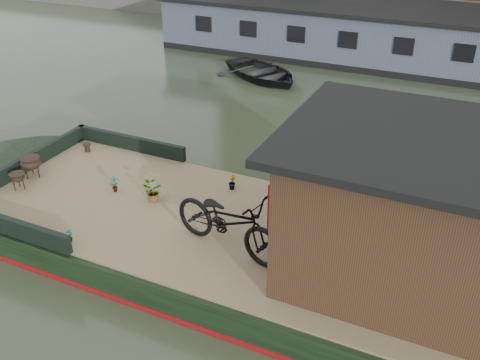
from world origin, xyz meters
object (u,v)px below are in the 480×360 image
at_px(brazier_front, 18,181).
at_px(dinghy, 262,69).
at_px(cabin, 411,208).
at_px(potted_plant_a, 114,184).
at_px(brazier_rear, 32,167).
at_px(bicycle, 228,221).

relative_size(brazier_front, dinghy, 0.10).
bearing_deg(cabin, potted_plant_a, 178.60).
distance_m(potted_plant_a, brazier_front, 2.00).
height_order(cabin, potted_plant_a, cabin).
relative_size(cabin, brazier_front, 10.98).
xyz_separation_m(potted_plant_a, dinghy, (-0.90, 9.82, -0.46)).
xyz_separation_m(cabin, potted_plant_a, (-5.80, 0.14, -1.06)).
xyz_separation_m(brazier_front, brazier_rear, (-0.13, 0.51, 0.05)).
relative_size(potted_plant_a, brazier_rear, 0.74).
bearing_deg(dinghy, brazier_rear, -155.04).
height_order(cabin, bicycle, cabin).
bearing_deg(brazier_front, cabin, 4.63).
bearing_deg(dinghy, brazier_front, -154.07).
relative_size(bicycle, brazier_rear, 4.73).
bearing_deg(brazier_rear, cabin, 0.77).
height_order(potted_plant_a, brazier_rear, brazier_rear).
height_order(brazier_front, dinghy, brazier_front).
relative_size(bicycle, dinghy, 0.63).
height_order(cabin, brazier_front, cabin).
distance_m(bicycle, potted_plant_a, 3.12).
bearing_deg(potted_plant_a, dinghy, 95.25).
bearing_deg(dinghy, bicycle, -128.78).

